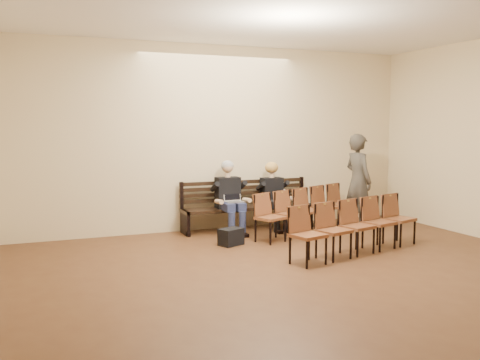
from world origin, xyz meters
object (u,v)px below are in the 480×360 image
object	(u,v)px
seated_woman	(274,199)
water_bottle	(284,202)
chair_row_back	(357,227)
bag	(231,237)
seated_man	(230,198)
bench	(248,218)
chair_row_front	(308,211)
laptop	(235,203)
passerby	(358,174)

from	to	relation	value
seated_woman	water_bottle	size ratio (longest dim) A/B	5.39
seated_woman	chair_row_back	xyz separation A→B (m)	(0.34, -2.27, -0.17)
bag	seated_man	bearing A→B (deg)	70.02
bench	seated_woman	bearing A→B (deg)	-13.98
bench	chair_row_front	distance (m)	1.17
chair_row_front	laptop	bearing A→B (deg)	138.29
laptop	passerby	size ratio (longest dim) A/B	0.16
passerby	chair_row_front	bearing A→B (deg)	91.83
passerby	seated_woman	bearing A→B (deg)	69.09
passerby	chair_row_front	world-z (taller)	passerby
water_bottle	chair_row_front	distance (m)	0.49
seated_man	laptop	world-z (taller)	seated_man
seated_man	bag	world-z (taller)	seated_man
seated_woman	bag	distance (m)	1.68
seated_woman	passerby	bearing A→B (deg)	-16.83
seated_woman	water_bottle	bearing A→B (deg)	-73.85
seated_man	chair_row_back	distance (m)	2.61
bag	laptop	bearing A→B (deg)	64.11
bench	chair_row_front	bearing A→B (deg)	-38.61
bench	laptop	bearing A→B (deg)	-143.64
bag	chair_row_front	xyz separation A→B (m)	(1.70, 0.40, 0.28)
seated_woman	chair_row_back	bearing A→B (deg)	-81.41
passerby	bag	bearing A→B (deg)	96.16
water_bottle	chair_row_front	size ratio (longest dim) A/B	0.09
water_bottle	bench	bearing A→B (deg)	144.59
chair_row_front	chair_row_back	world-z (taller)	chair_row_back
bench	seated_woman	world-z (taller)	seated_woman
water_bottle	bag	world-z (taller)	water_bottle
seated_man	seated_woman	xyz separation A→B (m)	(0.91, 0.00, -0.07)
seated_man	chair_row_back	world-z (taller)	seated_man
bench	laptop	distance (m)	0.60
chair_row_back	passerby	bearing A→B (deg)	39.78
passerby	seated_man	bearing A→B (deg)	75.05
laptop	bag	size ratio (longest dim) A/B	0.87
water_bottle	passerby	bearing A→B (deg)	-7.56
chair_row_front	water_bottle	bearing A→B (deg)	113.39
seated_man	water_bottle	xyz separation A→B (m)	(0.99, -0.28, -0.10)
chair_row_front	chair_row_back	xyz separation A→B (m)	(-0.08, -1.67, 0.00)
laptop	bag	world-z (taller)	laptop
bag	chair_row_front	distance (m)	1.76
chair_row_back	seated_man	bearing A→B (deg)	103.46
water_bottle	chair_row_back	bearing A→B (deg)	-82.51
bench	water_bottle	size ratio (longest dim) A/B	11.89
seated_woman	water_bottle	distance (m)	0.29
laptop	chair_row_front	bearing A→B (deg)	-29.36
bench	passerby	distance (m)	2.31
chair_row_front	seated_woman	bearing A→B (deg)	101.75
water_bottle	laptop	bearing A→B (deg)	173.32
laptop	water_bottle	world-z (taller)	laptop
seated_woman	chair_row_front	xyz separation A→B (m)	(0.42, -0.60, -0.17)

